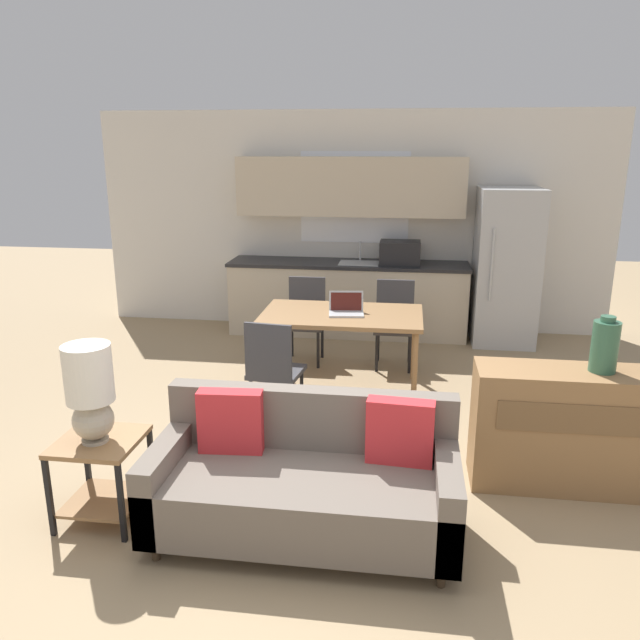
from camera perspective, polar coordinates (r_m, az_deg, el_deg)
name	(u,v)px	position (r m, az deg, el deg)	size (l,w,h in m)	color
ground_plane	(278,537)	(4.01, -3.86, -19.16)	(20.00, 20.00, 0.00)	#9E8460
wall_back	(351,222)	(7.93, 2.87, 8.97)	(6.40, 0.07, 2.70)	silver
kitchen_counter	(349,266)	(7.71, 2.70, 4.93)	(2.92, 0.65, 2.15)	beige
refrigerator	(506,267)	(7.63, 16.62, 4.67)	(0.71, 0.78, 1.82)	#B7BABC
dining_table	(342,320)	(5.86, 2.01, 0.01)	(1.50, 0.90, 0.77)	olive
couch	(306,480)	(3.89, -1.33, -14.43)	(1.81, 0.80, 0.84)	#3D2D1E
side_table	(101,465)	(4.22, -19.36, -12.38)	(0.50, 0.50, 0.55)	olive
table_lamp	(90,390)	(3.99, -20.28, -6.04)	(0.29, 0.29, 0.62)	#B2A893
credenza	(566,429)	(4.64, 21.58, -9.21)	(1.25, 0.43, 0.84)	olive
vase	(605,346)	(4.50, 24.59, -2.17)	(0.17, 0.17, 0.38)	#336047
dining_chair_far_right	(394,320)	(6.65, 6.82, -0.01)	(0.42, 0.42, 0.91)	#38383D
dining_chair_far_left	(306,316)	(6.75, -1.33, 0.34)	(0.42, 0.42, 0.91)	#38383D
dining_chair_near_left	(273,367)	(5.25, -4.28, -4.31)	(0.47, 0.47, 0.91)	#38383D
laptop	(346,308)	(5.82, 2.41, 1.07)	(0.35, 0.29, 0.20)	#B7BABC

